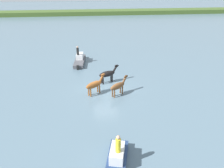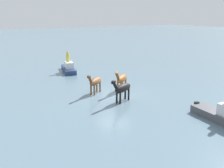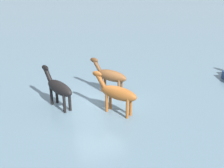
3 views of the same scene
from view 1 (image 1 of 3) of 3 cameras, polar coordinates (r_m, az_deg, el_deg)
ground_plane at (r=22.08m, az=-1.71°, el=-1.75°), size 193.82×193.82×0.00m
distant_shoreline at (r=71.63m, az=-5.32°, el=18.00°), size 174.44×6.00×2.40m
horse_dark_mare at (r=21.04m, az=-4.65°, el=-0.13°), size 2.16×1.77×1.89m
horse_chestnut_trailing at (r=23.33m, az=-1.15°, el=2.73°), size 2.38×1.31×1.89m
horse_rear_stallion at (r=20.81m, az=1.64°, el=-0.51°), size 2.08×1.69×1.81m
boat_tender_starboard at (r=29.60m, az=-8.59°, el=6.17°), size 1.60×4.76×1.33m
boat_dinghy_port at (r=13.82m, az=1.13°, el=-20.66°), size 2.18×4.46×1.33m
person_watcher_seated at (r=29.05m, az=-9.14°, el=8.71°), size 0.32×0.32×1.19m
person_helmsman_aft at (r=12.95m, az=1.65°, el=-15.80°), size 0.32×0.32×1.19m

